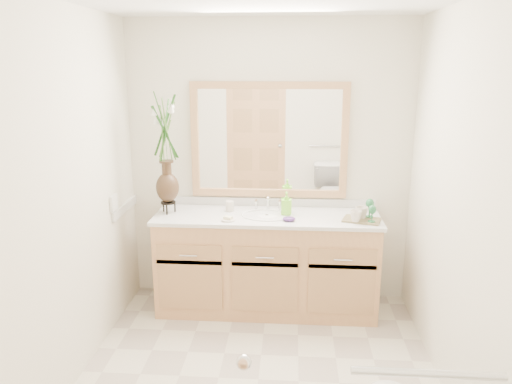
# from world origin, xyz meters

# --- Properties ---
(floor) EXTENTS (2.60, 2.60, 0.00)m
(floor) POSITION_xyz_m (0.00, 0.00, 0.00)
(floor) COLOR beige
(floor) RESTS_ON ground
(wall_back) EXTENTS (2.40, 0.02, 2.40)m
(wall_back) POSITION_xyz_m (0.00, 1.30, 1.20)
(wall_back) COLOR white
(wall_back) RESTS_ON floor
(wall_front) EXTENTS (2.40, 0.02, 2.40)m
(wall_front) POSITION_xyz_m (0.00, -1.30, 1.20)
(wall_front) COLOR white
(wall_front) RESTS_ON floor
(wall_left) EXTENTS (0.02, 2.60, 2.40)m
(wall_left) POSITION_xyz_m (-1.20, 0.00, 1.20)
(wall_left) COLOR white
(wall_left) RESTS_ON floor
(wall_right) EXTENTS (0.02, 2.60, 2.40)m
(wall_right) POSITION_xyz_m (1.20, 0.00, 1.20)
(wall_right) COLOR white
(wall_right) RESTS_ON floor
(vanity) EXTENTS (1.80, 0.55, 0.80)m
(vanity) POSITION_xyz_m (0.00, 1.01, 0.40)
(vanity) COLOR tan
(vanity) RESTS_ON floor
(counter) EXTENTS (1.84, 0.57, 0.03)m
(counter) POSITION_xyz_m (0.00, 1.01, 0.82)
(counter) COLOR silver
(counter) RESTS_ON vanity
(sink) EXTENTS (0.38, 0.34, 0.23)m
(sink) POSITION_xyz_m (0.00, 1.00, 0.78)
(sink) COLOR white
(sink) RESTS_ON counter
(mirror) EXTENTS (1.32, 0.04, 0.97)m
(mirror) POSITION_xyz_m (0.00, 1.28, 1.41)
(mirror) COLOR white
(mirror) RESTS_ON wall_back
(switch_plate) EXTENTS (0.02, 0.12, 0.12)m
(switch_plate) POSITION_xyz_m (-1.19, 0.76, 0.98)
(switch_plate) COLOR white
(switch_plate) RESTS_ON wall_left
(door) EXTENTS (0.80, 0.03, 2.00)m
(door) POSITION_xyz_m (-0.30, -1.29, 1.00)
(door) COLOR tan
(door) RESTS_ON floor
(grab_bar) EXTENTS (0.55, 0.03, 0.03)m
(grab_bar) POSITION_xyz_m (0.70, -1.27, 0.95)
(grab_bar) COLOR silver
(grab_bar) RESTS_ON wall_front
(flower_vase) EXTENTS (0.22, 0.22, 0.91)m
(flower_vase) POSITION_xyz_m (-0.82, 1.02, 1.45)
(flower_vase) COLOR black
(flower_vase) RESTS_ON counter
(tumbler) EXTENTS (0.07, 0.07, 0.09)m
(tumbler) POSITION_xyz_m (-0.32, 1.10, 0.87)
(tumbler) COLOR beige
(tumbler) RESTS_ON counter
(soap_dish) EXTENTS (0.11, 0.11, 0.03)m
(soap_dish) POSITION_xyz_m (-0.30, 0.84, 0.84)
(soap_dish) COLOR beige
(soap_dish) RESTS_ON counter
(soap_bottle) EXTENTS (0.08, 0.08, 0.17)m
(soap_bottle) POSITION_xyz_m (0.16, 1.05, 0.91)
(soap_bottle) COLOR #82EC37
(soap_bottle) RESTS_ON counter
(purple_dish) EXTENTS (0.12, 0.11, 0.04)m
(purple_dish) POSITION_xyz_m (0.18, 0.87, 0.85)
(purple_dish) COLOR #462369
(purple_dish) RESTS_ON counter
(tray) EXTENTS (0.33, 0.26, 0.01)m
(tray) POSITION_xyz_m (0.75, 0.92, 0.84)
(tray) COLOR brown
(tray) RESTS_ON counter
(mug_left) EXTENTS (0.12, 0.12, 0.09)m
(mug_left) POSITION_xyz_m (0.70, 0.86, 0.89)
(mug_left) COLOR beige
(mug_left) RESTS_ON tray
(mug_right) EXTENTS (0.11, 0.10, 0.10)m
(mug_right) POSITION_xyz_m (0.75, 0.94, 0.89)
(mug_right) COLOR beige
(mug_right) RESTS_ON tray
(goblet_front) EXTENTS (0.06, 0.06, 0.13)m
(goblet_front) POSITION_xyz_m (0.82, 0.85, 0.93)
(goblet_front) COLOR #246D3D
(goblet_front) RESTS_ON tray
(goblet_back) EXTENTS (0.07, 0.07, 0.15)m
(goblet_back) POSITION_xyz_m (0.82, 0.98, 0.95)
(goblet_back) COLOR #246D3D
(goblet_back) RESTS_ON tray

